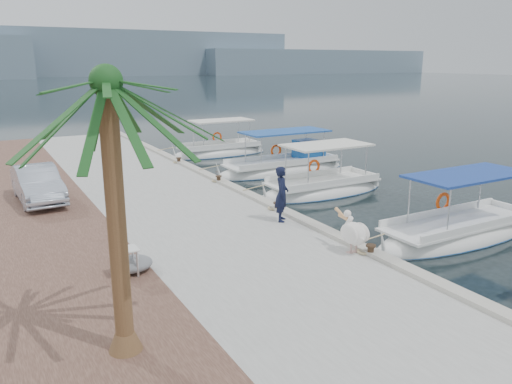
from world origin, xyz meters
TOP-DOWN VIEW (x-y plane):
  - ground at (0.00, 0.00)m, footprint 400.00×400.00m
  - concrete_quay at (-3.00, 5.00)m, footprint 6.00×40.00m
  - quay_curb at (-0.22, 5.00)m, footprint 0.44×40.00m
  - cobblestone_strip at (-8.00, 5.00)m, footprint 4.00×40.00m
  - distant_hills at (29.61, 201.49)m, footprint 330.00×60.00m
  - fishing_caique_b at (4.19, -2.84)m, footprint 7.20×2.17m
  - fishing_caique_c at (3.77, 4.26)m, footprint 6.36×2.38m
  - fishing_caique_d at (4.61, 8.88)m, footprint 7.82×2.30m
  - fishing_caique_e at (3.79, 15.17)m, footprint 6.40×2.11m
  - mooring_bollards at (-0.35, 1.50)m, footprint 0.28×20.28m
  - pelican at (-0.60, -3.04)m, footprint 0.61×1.50m
  - fisherman at (-0.83, 0.43)m, footprint 0.76×0.83m
  - date_palm at (-7.62, -4.82)m, footprint 4.60×4.60m
  - parked_car at (-7.77, 7.20)m, footprint 1.68×4.26m
  - tarp_bundle at (-6.50, -1.27)m, footprint 1.10×0.90m
  - folding_table at (-6.66, -1.49)m, footprint 0.55×0.55m

SIDE VIEW (x-z plane):
  - ground at x=0.00m, z-range 0.00..0.00m
  - fishing_caique_b at x=4.19m, z-range -1.29..1.54m
  - fishing_caique_c at x=3.77m, z-range -1.29..1.54m
  - fishing_caique_e at x=3.79m, z-range -1.29..1.54m
  - fishing_caique_d at x=4.61m, z-range -1.23..1.60m
  - concrete_quay at x=-3.00m, z-range 0.00..0.50m
  - cobblestone_strip at x=-8.00m, z-range 0.00..0.50m
  - quay_curb at x=-0.22m, z-range 0.50..0.62m
  - mooring_bollards at x=-0.35m, z-range 0.53..0.86m
  - tarp_bundle at x=-6.50m, z-range 0.50..0.90m
  - folding_table at x=-6.66m, z-range 0.66..1.39m
  - pelican at x=-0.60m, z-range 0.52..1.67m
  - parked_car at x=-7.77m, z-range 0.50..1.88m
  - fisherman at x=-0.83m, z-range 0.50..2.40m
  - date_palm at x=-7.62m, z-range 2.49..8.37m
  - distant_hills at x=29.61m, z-range -1.39..16.61m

